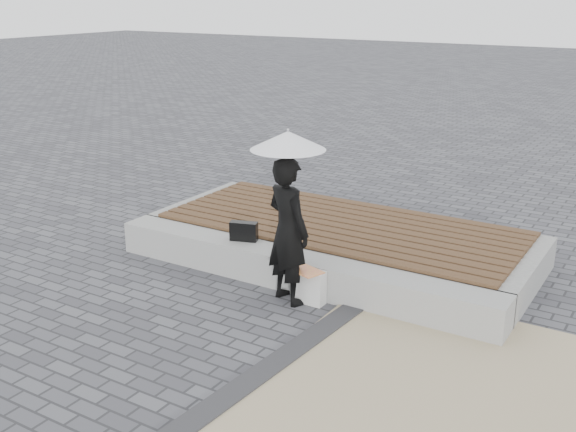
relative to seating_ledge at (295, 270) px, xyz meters
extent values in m
plane|color=#525257|center=(0.00, -1.60, -0.20)|extent=(80.00, 80.00, 0.00)
cube|color=#313133|center=(0.75, -2.10, -0.18)|extent=(0.61, 5.20, 0.04)
cube|color=#969792|center=(0.00, 0.00, 0.00)|extent=(5.00, 0.45, 0.40)
cube|color=#A1A19C|center=(0.00, 1.20, 0.00)|extent=(5.00, 2.00, 0.40)
imported|color=black|center=(0.14, -0.38, 0.63)|extent=(0.71, 0.59, 1.66)
cylinder|color=silver|center=(0.14, -0.38, 1.13)|extent=(0.01, 0.01, 0.81)
cone|color=white|center=(0.14, -0.38, 1.63)|extent=(0.81, 0.81, 0.20)
sphere|color=silver|center=(0.14, -0.38, 1.75)|extent=(0.03, 0.03, 0.03)
cube|color=black|center=(-0.77, 0.07, 0.32)|extent=(0.36, 0.22, 0.24)
cube|color=silver|center=(0.37, -0.31, 0.00)|extent=(0.37, 0.16, 0.39)
cube|color=#D03952|center=(0.37, -0.36, 0.20)|extent=(0.40, 0.34, 0.01)
camera|label=1|loc=(3.84, -6.42, 3.14)|focal=42.92mm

